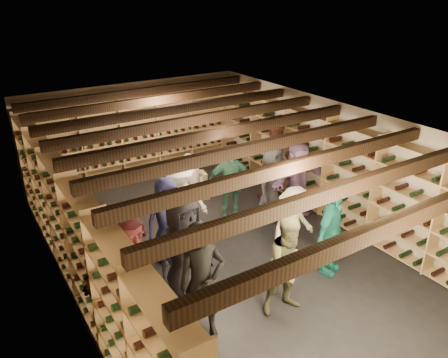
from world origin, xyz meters
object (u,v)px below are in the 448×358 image
object	(u,v)px
person_9	(179,201)
person_12	(272,183)
crate_stack_left	(196,184)
person_4	(330,231)
person_0	(184,253)
person_1	(202,282)
person_10	(230,184)
person_3	(294,227)
person_8	(277,161)
person_5	(133,269)
person_7	(193,190)
crate_stack_right	(170,195)
person_6	(167,220)
crate_loose	(198,194)
person_11	(297,180)
person_2	(289,265)

from	to	relation	value
person_9	person_12	world-z (taller)	person_9
crate_stack_left	person_4	distance (m)	3.91
person_0	person_1	size ratio (longest dim) A/B	1.06
person_10	person_12	bearing A→B (deg)	-3.87
person_3	person_8	world-z (taller)	person_8
person_5	person_7	xyz separation A→B (m)	(2.02, 1.92, -0.07)
crate_stack_right	person_8	xyz separation A→B (m)	(2.24, -0.91, 0.64)
crate_stack_left	person_0	xyz separation A→B (m)	(-2.02, -3.32, 0.67)
person_0	person_6	bearing A→B (deg)	67.14
person_7	person_12	world-z (taller)	person_12
person_6	person_8	distance (m)	3.29
person_5	crate_stack_left	bearing A→B (deg)	42.31
crate_loose	person_4	size ratio (longest dim) A/B	0.32
person_10	person_12	size ratio (longest dim) A/B	1.04
crate_stack_left	person_12	size ratio (longest dim) A/B	0.34
person_11	person_1	bearing A→B (deg)	-150.53
person_1	person_9	world-z (taller)	person_1
person_4	person_11	bearing A→B (deg)	40.55
person_8	person_6	bearing A→B (deg)	-162.76
person_5	person_11	bearing A→B (deg)	8.52
person_2	person_7	size ratio (longest dim) A/B	1.02
person_0	person_10	world-z (taller)	person_0
person_5	person_6	distance (m)	1.53
person_0	person_11	bearing A→B (deg)	12.63
person_4	person_5	size ratio (longest dim) A/B	0.93
crate_stack_right	person_8	world-z (taller)	person_8
person_4	person_7	size ratio (longest dim) A/B	1.01
person_0	person_10	distance (m)	2.72
crate_stack_right	person_10	world-z (taller)	person_10
crate_loose	person_10	size ratio (longest dim) A/B	0.30
crate_stack_right	person_11	distance (m)	2.81
person_8	person_10	xyz separation A→B (m)	(-1.48, -0.35, -0.07)
person_7	person_11	bearing A→B (deg)	-42.13
person_3	person_9	distance (m)	2.19
person_1	person_7	bearing A→B (deg)	77.84
person_5	person_10	bearing A→B (deg)	24.87
crate_loose	person_0	size ratio (longest dim) A/B	0.27
crate_stack_right	person_9	size ratio (longest dim) A/B	0.37
crate_stack_right	crate_loose	bearing A→B (deg)	2.68
crate_stack_left	person_3	xyz separation A→B (m)	(0.04, -3.38, 0.49)
person_9	person_2	bearing A→B (deg)	-58.53
crate_stack_left	person_11	distance (m)	2.49
crate_loose	person_7	bearing A→B (deg)	-123.37
crate_loose	person_1	xyz separation A→B (m)	(-2.07, -3.80, 0.79)
crate_stack_left	person_10	xyz separation A→B (m)	(-0.01, -1.48, 0.58)
crate_stack_left	person_12	distance (m)	2.08
person_1	person_7	world-z (taller)	person_1
person_10	person_6	bearing A→B (deg)	-138.25
crate_loose	person_1	distance (m)	4.40
person_0	person_5	bearing A→B (deg)	160.20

